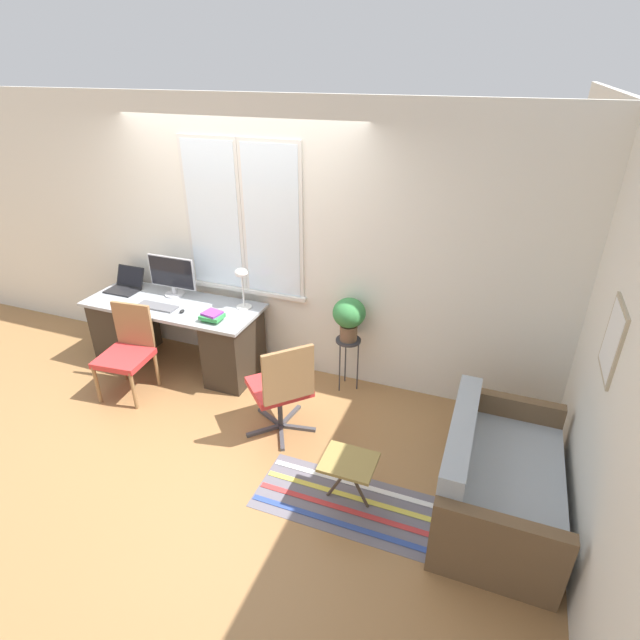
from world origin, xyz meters
TOP-DOWN VIEW (x-y plane):
  - ground_plane at (0.00, 0.00)m, footprint 14.00×14.00m
  - wall_back_with_window at (0.00, 0.78)m, footprint 9.00×0.12m
  - wall_right_with_picture at (3.17, -0.00)m, footprint 0.08×9.00m
  - desk at (-0.65, 0.35)m, footprint 1.84×0.70m
  - laptop at (-1.33, 0.46)m, footprint 0.34×0.32m
  - monitor at (-0.76, 0.54)m, footprint 0.54×0.21m
  - keyboard at (-0.74, 0.22)m, footprint 0.42×0.15m
  - mouse at (-0.43, 0.21)m, footprint 0.04×0.06m
  - desk_lamp at (0.08, 0.53)m, footprint 0.15×0.15m
  - book_stack at (-0.07, 0.17)m, footprint 0.21×0.18m
  - desk_chair_wooden at (-0.81, -0.22)m, footprint 0.50×0.50m
  - office_chair_swivel at (0.86, -0.28)m, footprint 0.67×0.67m
  - couch_loveseat at (2.64, -0.51)m, footprint 0.80×1.35m
  - plant_stand at (1.17, 0.59)m, footprint 0.24×0.24m
  - potted_plant at (1.17, 0.59)m, footprint 0.31×0.31m
  - floor_rug_striped at (1.62, -0.84)m, footprint 1.35×0.59m
  - folding_stool at (1.64, -0.82)m, footprint 0.39×0.33m

SIDE VIEW (x-z plane):
  - ground_plane at x=0.00m, z-range 0.00..0.00m
  - floor_rug_striped at x=1.62m, z-range 0.00..0.01m
  - couch_loveseat at x=2.64m, z-range -0.10..0.63m
  - folding_stool at x=1.64m, z-range 0.16..0.56m
  - desk at x=-0.65m, z-range 0.02..0.75m
  - desk_chair_wooden at x=-0.81m, z-range 0.02..0.90m
  - plant_stand at x=1.17m, z-range 0.21..0.76m
  - office_chair_swivel at x=0.86m, z-range 0.02..0.96m
  - keyboard at x=-0.74m, z-range 0.73..0.75m
  - mouse at x=-0.43m, z-range 0.73..0.76m
  - book_stack at x=-0.07m, z-range 0.73..0.82m
  - laptop at x=-1.33m, z-range 0.67..0.89m
  - potted_plant at x=1.17m, z-range 0.60..1.02m
  - monitor at x=-0.76m, z-range 0.74..1.17m
  - desk_lamp at x=0.08m, z-range 0.83..1.25m
  - wall_right_with_picture at x=3.17m, z-range 0.00..2.70m
  - wall_back_with_window at x=0.00m, z-range 0.01..2.71m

